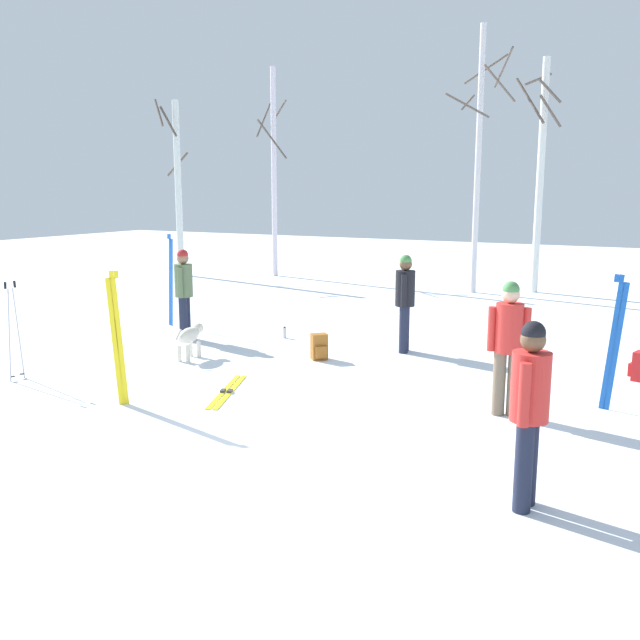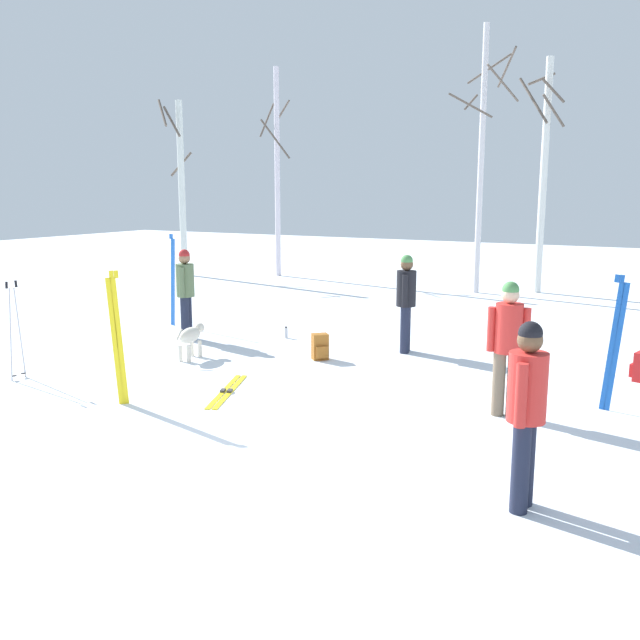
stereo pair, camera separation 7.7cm
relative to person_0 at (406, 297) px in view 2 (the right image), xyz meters
The scene contains 17 objects.
ground_plane 4.42m from the person_0, 86.59° to the right, with size 60.00×60.00×0.00m, color white.
person_0 is the anchor object (origin of this frame).
person_1 6.13m from the person_0, 58.32° to the right, with size 0.34×0.52×1.72m.
person_2 4.19m from the person_0, 166.39° to the right, with size 0.34×0.49×1.72m.
person_3 3.61m from the person_0, 47.69° to the right, with size 0.50×0.34×1.72m.
dog 3.75m from the person_0, 143.79° to the right, with size 0.33×0.89×0.57m.
ski_pair_planted_0 4.01m from the person_0, 27.00° to the right, with size 0.26×0.05×1.78m.
ski_pair_planted_1 5.15m from the person_0, 115.19° to the right, with size 0.18×0.15×1.80m.
ski_pair_planted_2 5.15m from the person_0, behind, with size 0.26×0.10×1.92m.
ski_pair_lying_0 3.86m from the person_0, 110.10° to the right, with size 0.77×1.63×0.05m.
ski_poles_0 6.31m from the person_0, 134.80° to the right, with size 0.07×0.26×1.49m.
backpack_1 1.77m from the person_0, 130.92° to the right, with size 0.34×0.35×0.44m.
water_bottle_0 2.60m from the person_0, behind, with size 0.06×0.06×0.22m.
birch_tree_0 12.86m from the person_0, 147.07° to the left, with size 1.12×1.31×5.67m.
birch_tree_1 11.61m from the person_0, 133.44° to the left, with size 1.05×1.05×6.60m.
birch_tree_2 8.16m from the person_0, 97.15° to the left, with size 1.67×1.70×7.05m.
birch_tree_3 8.77m from the person_0, 86.59° to the left, with size 1.25×1.33×6.23m.
Camera 2 is at (4.20, -6.94, 2.83)m, focal length 39.26 mm.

